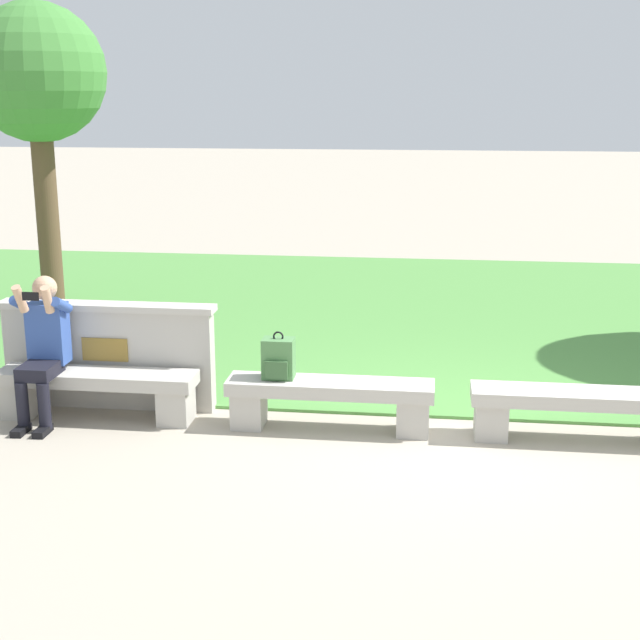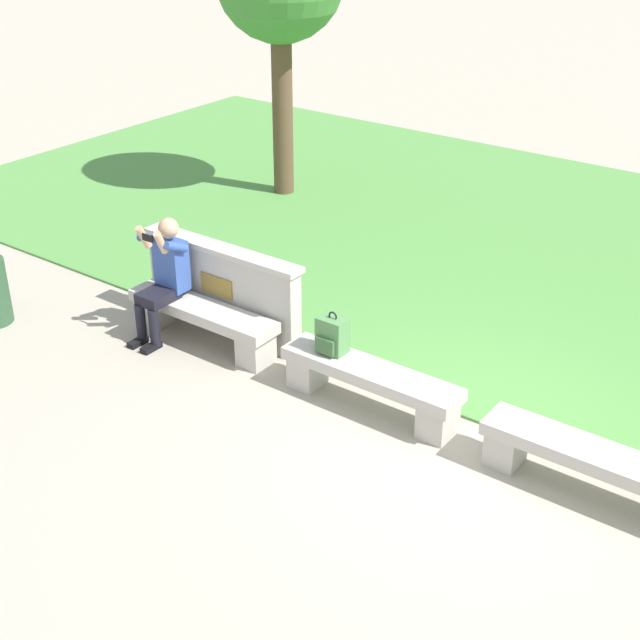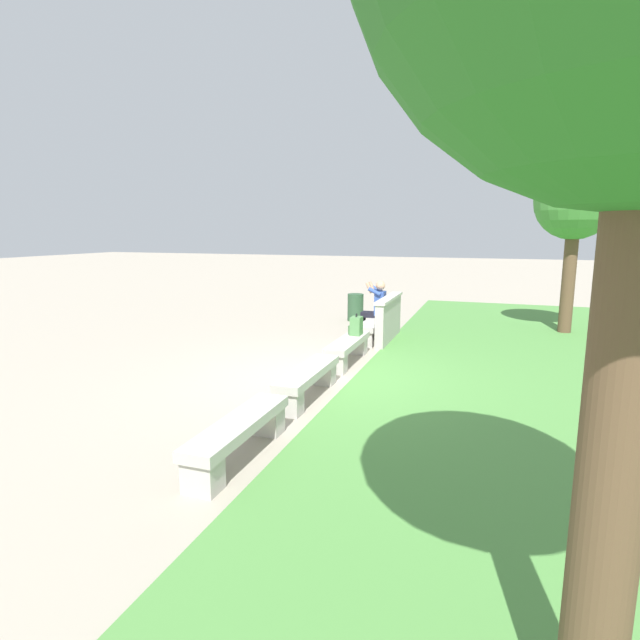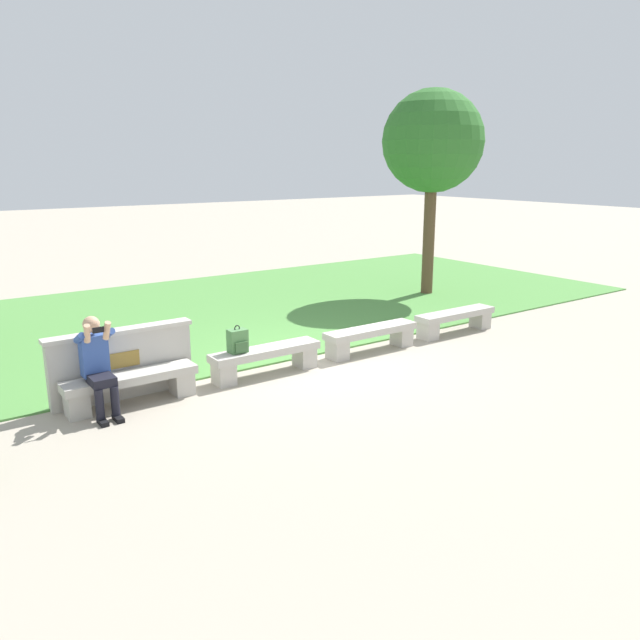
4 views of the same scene
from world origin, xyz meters
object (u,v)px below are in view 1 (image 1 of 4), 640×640
object	(u,v)px
person_photographer	(43,342)
bench_mid	(579,408)
backpack	(278,359)
tree_left_background	(37,78)
bench_near	(330,397)
bench_main	(97,388)

from	to	relation	value
person_photographer	bench_mid	bearing A→B (deg)	0.94
backpack	tree_left_background	xyz separation A→B (m)	(-3.94, 4.21, 2.48)
bench_near	bench_mid	world-z (taller)	same
bench_near	person_photographer	distance (m)	2.63
bench_main	bench_mid	world-z (taller)	same
bench_near	person_photographer	bearing A→B (deg)	-178.28
bench_mid	tree_left_background	world-z (taller)	tree_left_background
backpack	bench_near	bearing A→B (deg)	-3.34
bench_main	bench_near	size ratio (longest dim) A/B	1.00
bench_mid	person_photographer	distance (m)	4.76
bench_main	person_photographer	distance (m)	0.63
bench_near	person_photographer	size ratio (longest dim) A/B	1.39
backpack	bench_mid	bearing A→B (deg)	-0.60
bench_near	backpack	bearing A→B (deg)	176.66
bench_main	bench_mid	xyz separation A→B (m)	(4.29, 0.00, 0.00)
bench_near	tree_left_background	world-z (taller)	tree_left_background
person_photographer	backpack	bearing A→B (deg)	2.82
bench_near	backpack	xyz separation A→B (m)	(-0.47, 0.03, 0.33)
bench_mid	tree_left_background	xyz separation A→B (m)	(-6.55, 4.24, 2.81)
bench_mid	backpack	bearing A→B (deg)	179.40
tree_left_background	bench_mid	bearing A→B (deg)	-32.88
bench_near	tree_left_background	distance (m)	6.73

